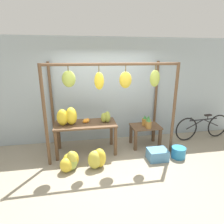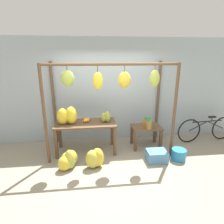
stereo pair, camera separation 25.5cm
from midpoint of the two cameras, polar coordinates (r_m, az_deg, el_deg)
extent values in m
plane|color=gray|center=(4.24, 2.42, -16.58)|extent=(20.00, 20.00, 0.00)
cube|color=#99A8B2|center=(5.17, -0.08, 6.41)|extent=(8.00, 0.08, 2.80)
cylinder|color=brown|center=(4.16, -18.22, -1.35)|extent=(0.07, 0.07, 2.20)
cylinder|color=brown|center=(4.54, 20.04, -0.02)|extent=(0.07, 0.07, 2.20)
cylinder|color=brown|center=(5.18, -15.97, 2.37)|extent=(0.07, 0.07, 2.20)
cylinder|color=brown|center=(5.49, 15.12, 3.24)|extent=(0.07, 0.07, 2.20)
cylinder|color=brown|center=(3.92, 1.93, 14.36)|extent=(2.88, 0.06, 0.06)
cylinder|color=brown|center=(3.90, -11.73, 12.95)|extent=(0.02, 0.02, 0.08)
ellipsoid|color=#9EB247|center=(3.92, -11.55, 9.93)|extent=(0.27, 0.24, 0.33)
cylinder|color=brown|center=(3.89, -2.52, 12.99)|extent=(0.02, 0.02, 0.12)
ellipsoid|color=yellow|center=(3.92, -2.47, 9.46)|extent=(0.20, 0.18, 0.36)
cylinder|color=brown|center=(3.97, 5.74, 13.00)|extent=(0.02, 0.02, 0.12)
ellipsoid|color=gold|center=(4.00, 5.64, 9.66)|extent=(0.26, 0.24, 0.34)
cylinder|color=brown|center=(4.16, 14.80, 12.91)|extent=(0.02, 0.02, 0.09)
ellipsoid|color=#9EB247|center=(4.18, 14.56, 9.79)|extent=(0.21, 0.19, 0.36)
cube|color=brown|center=(4.60, -6.52, -3.50)|extent=(1.47, 0.68, 0.04)
cube|color=brown|center=(4.54, -15.13, -9.56)|extent=(0.07, 0.07, 0.72)
cube|color=brown|center=(4.53, 2.47, -8.99)|extent=(0.07, 0.07, 0.72)
cube|color=brown|center=(5.07, -14.22, -6.64)|extent=(0.07, 0.07, 0.72)
cube|color=brown|center=(5.06, 1.43, -6.13)|extent=(0.07, 0.07, 0.72)
cube|color=brown|center=(4.98, 11.86, -4.53)|extent=(0.76, 0.53, 0.04)
cube|color=brown|center=(4.82, 8.70, -8.84)|extent=(0.07, 0.07, 0.53)
cube|color=brown|center=(5.02, 16.03, -8.23)|extent=(0.07, 0.07, 0.53)
cube|color=brown|center=(5.20, 7.46, -6.80)|extent=(0.07, 0.07, 0.53)
cube|color=brown|center=(5.39, 14.30, -6.32)|extent=(0.07, 0.07, 0.53)
ellipsoid|color=yellow|center=(4.52, -10.73, -0.99)|extent=(0.33, 0.35, 0.42)
ellipsoid|color=yellow|center=(4.52, -13.22, -1.34)|extent=(0.27, 0.24, 0.39)
sphere|color=orange|center=(4.62, -5.85, -2.65)|extent=(0.07, 0.07, 0.07)
sphere|color=orange|center=(4.63, -6.52, -2.57)|extent=(0.08, 0.08, 0.08)
sphere|color=orange|center=(4.67, -5.78, -2.32)|extent=(0.09, 0.09, 0.09)
sphere|color=orange|center=(4.60, -6.86, -2.77)|extent=(0.08, 0.08, 0.08)
sphere|color=orange|center=(4.63, -6.67, -2.56)|extent=(0.09, 0.09, 0.09)
sphere|color=orange|center=(4.63, -6.67, -2.57)|extent=(0.09, 0.09, 0.09)
sphere|color=orange|center=(4.60, -6.35, -2.77)|extent=(0.07, 0.07, 0.07)
sphere|color=orange|center=(4.63, -6.37, -2.52)|extent=(0.09, 0.09, 0.09)
sphere|color=orange|center=(4.67, -6.55, -2.37)|extent=(0.09, 0.09, 0.09)
cylinder|color=#B27F38|center=(4.96, 12.76, -3.43)|extent=(0.12, 0.12, 0.16)
cone|color=#337538|center=(4.92, 12.87, -1.88)|extent=(0.08, 0.08, 0.12)
cylinder|color=olive|center=(4.79, 12.77, -4.09)|extent=(0.14, 0.14, 0.17)
cone|color=#428442|center=(4.75, 12.88, -2.56)|extent=(0.10, 0.10, 0.10)
cylinder|color=olive|center=(4.87, 12.34, -3.91)|extent=(0.12, 0.12, 0.15)
cone|color=#428442|center=(4.82, 12.45, -2.32)|extent=(0.08, 0.08, 0.14)
cylinder|color=#A3702D|center=(4.97, 11.64, -3.19)|extent=(0.14, 0.14, 0.18)
cone|color=#337538|center=(4.93, 11.73, -1.69)|extent=(0.10, 0.10, 0.09)
cylinder|color=#A3702D|center=(4.93, 12.43, -3.61)|extent=(0.13, 0.13, 0.15)
cone|color=#428442|center=(4.89, 12.52, -2.28)|extent=(0.09, 0.09, 0.09)
ellipsoid|color=gold|center=(4.19, -11.02, -13.94)|extent=(0.30, 0.30, 0.43)
ellipsoid|color=gold|center=(4.29, -10.75, -13.61)|extent=(0.37, 0.36, 0.36)
ellipsoid|color=gold|center=(4.26, -11.84, -14.06)|extent=(0.33, 0.32, 0.35)
ellipsoid|color=gold|center=(4.17, -12.61, -15.13)|extent=(0.28, 0.26, 0.32)
ellipsoid|color=#9EB247|center=(4.21, -11.26, -14.70)|extent=(0.28, 0.25, 0.31)
ellipsoid|color=gold|center=(4.17, -2.60, -13.70)|extent=(0.36, 0.35, 0.43)
ellipsoid|color=gold|center=(4.20, -3.64, -14.32)|extent=(0.30, 0.31, 0.33)
ellipsoid|color=gold|center=(4.14, -4.19, -14.16)|extent=(0.30, 0.27, 0.42)
cube|color=#4C84B2|center=(4.55, 15.05, -12.81)|extent=(0.45, 0.35, 0.25)
cylinder|color=teal|center=(4.77, 21.14, -11.99)|extent=(0.33, 0.33, 0.26)
torus|color=black|center=(6.31, 31.65, -4.20)|extent=(0.68, 0.09, 0.68)
torus|color=black|center=(5.65, 23.65, -5.32)|extent=(0.68, 0.09, 0.68)
cylinder|color=black|center=(5.89, 28.19, -2.54)|extent=(0.91, 0.11, 0.03)
cylinder|color=black|center=(6.10, 29.98, -3.40)|extent=(0.55, 0.07, 0.27)
cylinder|color=black|center=(5.76, 25.97, -3.90)|extent=(0.55, 0.07, 0.27)
cylinder|color=black|center=(5.96, 29.25, -1.97)|extent=(0.02, 0.02, 0.10)
cube|color=black|center=(5.94, 29.35, -1.33)|extent=(0.21, 0.10, 0.04)
cylinder|color=black|center=(5.62, 24.89, -2.42)|extent=(0.02, 0.02, 0.10)
ellipsoid|color=#93A33D|center=(4.55, 0.18, -1.49)|extent=(0.19, 0.20, 0.28)
ellipsoid|color=#B2993D|center=(4.69, -0.35, -1.39)|extent=(0.18, 0.16, 0.21)
ellipsoid|color=#B2993D|center=(4.60, -0.11, -1.49)|extent=(0.22, 0.22, 0.25)
ellipsoid|color=#93A33D|center=(4.56, -1.00, -1.73)|extent=(0.17, 0.17, 0.24)
camera|label=1|loc=(0.13, -88.40, 0.48)|focal=30.00mm
camera|label=2|loc=(0.13, 91.60, -0.48)|focal=30.00mm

